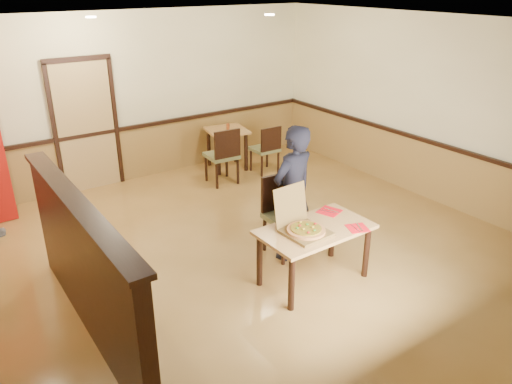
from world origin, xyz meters
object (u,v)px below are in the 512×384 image
at_px(side_chair_left, 223,154).
at_px(side_chair_right, 267,147).
at_px(main_table, 315,236).
at_px(diner_chair, 284,212).
at_px(condiment, 228,127).
at_px(side_table, 227,139).
at_px(diner, 293,194).
at_px(pizza_box, 303,227).

xyz_separation_m(side_chair_left, side_chair_right, (0.90, 0.01, -0.06)).
xyz_separation_m(main_table, side_chair_left, (0.70, 3.12, -0.04)).
xyz_separation_m(diner_chair, side_chair_right, (1.45, 2.38, -0.08)).
bearing_deg(condiment, side_chair_left, -129.05).
bearing_deg(side_table, diner, -107.70).
relative_size(main_table, side_chair_left, 1.31).
relative_size(main_table, diner_chair, 1.27).
distance_m(diner_chair, side_chair_right, 2.79).
bearing_deg(side_chair_right, condiment, -44.31).
xyz_separation_m(pizza_box, condiment, (1.29, 3.63, 0.06)).
relative_size(diner_chair, pizza_box, 1.82).
height_order(main_table, diner, diner).
height_order(main_table, diner_chair, diner_chair).
distance_m(main_table, side_chair_right, 3.52).
height_order(diner_chair, side_chair_left, diner_chair).
distance_m(diner, pizza_box, 0.69).
bearing_deg(diner, side_chair_right, -128.85).
xyz_separation_m(diner_chair, side_table, (1.00, 2.99, 0.01)).
height_order(side_chair_right, diner, diner).
relative_size(side_chair_right, condiment, 6.18).
height_order(diner, condiment, diner).
relative_size(diner_chair, condiment, 7.17).
xyz_separation_m(diner_chair, diner, (-0.00, -0.16, 0.30)).
bearing_deg(side_chair_left, condiment, -125.68).
bearing_deg(condiment, side_chair_right, -45.65).
distance_m(side_chair_left, diner, 2.61).
height_order(side_table, pizza_box, pizza_box).
distance_m(pizza_box, condiment, 3.86).
bearing_deg(side_chair_left, diner, 81.08).
bearing_deg(side_chair_left, main_table, 80.82).
distance_m(side_chair_right, pizza_box, 3.61).
height_order(side_chair_left, condiment, side_chair_left).
distance_m(side_chair_left, side_table, 0.77).
bearing_deg(diner_chair, side_table, 73.36).
distance_m(diner_chair, pizza_box, 0.84).
relative_size(side_table, condiment, 5.69).
bearing_deg(side_chair_right, main_table, 64.28).
xyz_separation_m(side_chair_right, condiment, (-0.49, 0.50, 0.33)).
relative_size(diner_chair, side_chair_left, 1.03).
bearing_deg(main_table, condiment, 72.49).
distance_m(diner_chair, side_chair_left, 2.43).
bearing_deg(condiment, side_table, 70.10).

